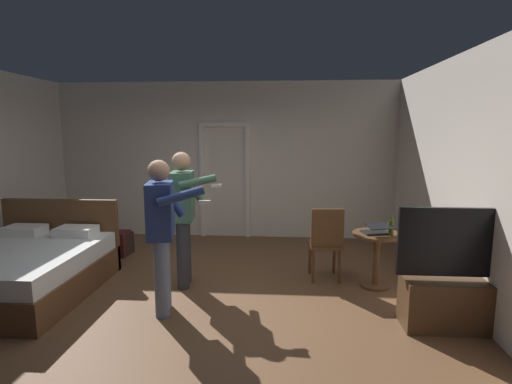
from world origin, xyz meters
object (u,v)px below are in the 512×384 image
object	(u,v)px
tv_flatscreen	(454,293)
person_blue_shirt	(162,226)
side_table	(377,251)
laptop	(377,230)
person_striped_shirt	(183,209)
suitcase_small	(114,243)
bed	(24,269)
wooden_chair	(326,241)
bottle_on_table	(391,227)
suitcase_dark	(114,243)

from	to	relation	value
tv_flatscreen	person_blue_shirt	xyz separation A→B (m)	(-3.01, 0.15, 0.60)
side_table	laptop	distance (m)	0.29
side_table	person_striped_shirt	bearing A→B (deg)	-177.21
tv_flatscreen	laptop	xyz separation A→B (m)	(-0.55, 0.99, 0.38)
person_blue_shirt	side_table	bearing A→B (deg)	19.71
suitcase_small	bed	bearing A→B (deg)	-105.37
bed	person_blue_shirt	world-z (taller)	person_blue_shirt
bed	tv_flatscreen	size ratio (longest dim) A/B	1.57
wooden_chair	suitcase_small	size ratio (longest dim) A/B	2.10
wooden_chair	suitcase_small	distance (m)	3.40
tv_flatscreen	suitcase_small	world-z (taller)	tv_flatscreen
bottle_on_table	person_blue_shirt	xyz separation A→B (m)	(-2.62, -0.81, 0.17)
person_blue_shirt	person_striped_shirt	size ratio (longest dim) A/B	0.98
side_table	bottle_on_table	distance (m)	0.37
tv_flatscreen	side_table	xyz separation A→B (m)	(-0.53, 1.03, 0.10)
side_table	wooden_chair	bearing A→B (deg)	165.78
side_table	laptop	xyz separation A→B (m)	(-0.02, -0.04, 0.28)
wooden_chair	suitcase_dark	world-z (taller)	wooden_chair
side_table	suitcase_small	world-z (taller)	side_table
bed	side_table	bearing A→B (deg)	6.71
bottle_on_table	bed	bearing A→B (deg)	-174.51
bottle_on_table	suitcase_dark	xyz separation A→B (m)	(-4.06, 1.15, -0.63)
wooden_chair	suitcase_small	bearing A→B (deg)	165.58
wooden_chair	person_striped_shirt	world-z (taller)	person_striped_shirt
suitcase_dark	suitcase_small	xyz separation A→B (m)	(0.02, -0.07, 0.02)
bed	wooden_chair	world-z (taller)	bed
bed	side_table	size ratio (longest dim) A/B	2.78
bed	person_blue_shirt	bearing A→B (deg)	-11.39
person_blue_shirt	person_striped_shirt	distance (m)	0.77
laptop	suitcase_dark	xyz separation A→B (m)	(-3.90, 1.12, -0.58)
side_table	laptop	bearing A→B (deg)	-115.30
bed	tv_flatscreen	world-z (taller)	tv_flatscreen
laptop	person_blue_shirt	size ratio (longest dim) A/B	0.24
side_table	person_blue_shirt	world-z (taller)	person_blue_shirt
laptop	person_striped_shirt	world-z (taller)	person_striped_shirt
laptop	suitcase_small	world-z (taller)	laptop
laptop	bottle_on_table	distance (m)	0.17
wooden_chair	bed	bearing A→B (deg)	-169.80
side_table	suitcase_small	distance (m)	4.03
side_table	suitcase_dark	world-z (taller)	side_table
wooden_chair	suitcase_dark	xyz separation A→B (m)	(-3.29, 0.91, -0.37)
bottle_on_table	person_striped_shirt	distance (m)	2.59
bed	side_table	world-z (taller)	bed
wooden_chair	side_table	bearing A→B (deg)	-14.22
wooden_chair	person_blue_shirt	distance (m)	2.17
bed	laptop	bearing A→B (deg)	6.19
person_blue_shirt	suitcase_dark	world-z (taller)	person_blue_shirt
suitcase_dark	tv_flatscreen	bearing A→B (deg)	-19.28
bottle_on_table	suitcase_dark	distance (m)	4.27
bed	laptop	distance (m)	4.38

